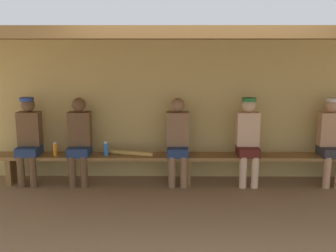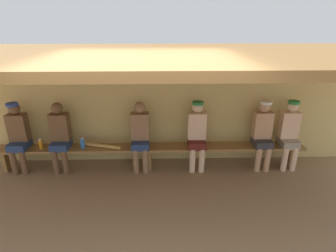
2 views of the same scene
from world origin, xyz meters
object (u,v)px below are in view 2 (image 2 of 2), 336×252
Objects in this scene: player_rightmost at (60,134)px; water_bottle_blue at (82,143)px; water_bottle_orange at (41,144)px; player_leftmost at (140,134)px; baseball_bat at (99,145)px; player_in_blue at (289,131)px; player_in_white at (263,132)px; player_shirtless_tan at (197,132)px; player_near_post at (18,134)px; bench at (149,150)px.

player_rightmost is 0.44m from water_bottle_blue.
player_leftmost is at bearing 1.41° from water_bottle_orange.
water_bottle_blue is (0.78, 0.01, 0.00)m from water_bottle_orange.
baseball_bat is at bearing 5.39° from water_bottle_blue.
player_in_blue is 3.95m from water_bottle_blue.
player_shirtless_tan is at bearing 180.00° from player_in_white.
water_bottle_blue is at bearing -1.58° from player_near_post.
player_in_blue is at bearing 16.21° from baseball_bat.
water_bottle_blue is (0.41, -0.03, -0.17)m from player_rightmost.
player_shirtless_tan reaches higher than water_bottle_blue.
player_shirtless_tan reaches higher than baseball_bat.
player_in_blue is at bearing 0.47° from water_bottle_blue.
water_bottle_blue is (-3.95, -0.03, -0.18)m from player_in_blue.
player_shirtless_tan is 6.26× the size of water_bottle_blue.
player_in_white is at bearing 0.54° from water_bottle_blue.
player_shirtless_tan is at bearing 16.27° from baseball_bat.
water_bottle_blue is at bearing -178.32° from player_leftmost.
player_in_white is at bearing 0.00° from player_shirtless_tan.
player_shirtless_tan is at bearing 0.00° from player_near_post.
water_bottle_blue is 0.32m from baseball_bat.
player_in_white is at bearing 0.00° from player_near_post.
baseball_bat is at bearing -179.78° from player_leftmost.
bench is at bearing -0.11° from player_rightmost.
baseball_bat is (1.09, 0.04, -0.07)m from water_bottle_orange.
player_near_post is 1.00× the size of player_in_blue.
water_bottle_orange is at bearing -179.36° from player_in_white.
player_shirtless_tan is (3.36, 0.00, 0.00)m from player_near_post.
water_bottle_orange is (-4.73, -0.05, -0.19)m from player_in_blue.
player_leftmost is 0.99× the size of player_in_blue.
player_near_post is 1.20m from water_bottle_blue.
player_leftmost is at bearing 16.38° from baseball_bat.
bench is 0.38m from player_leftmost.
player_shirtless_tan is at bearing 180.00° from player_in_blue.
player_near_post is 5.13m from player_in_blue.
player_rightmost reaches higher than water_bottle_blue.
water_bottle_blue is (1.19, -0.03, -0.18)m from player_near_post.
baseball_bat is (0.72, -0.00, -0.24)m from player_rightmost.
player_shirtless_tan is 2.18m from water_bottle_blue.
player_leftmost reaches higher than bench.
player_rightmost is 3.84m from player_in_white.
player_in_white reaches higher than bench.
player_in_white is (3.84, 0.00, 0.02)m from player_rightmost.
player_leftmost is 2.28m from player_near_post.
player_rightmost is at bearing 175.52° from water_bottle_blue.
player_near_post is at bearing 179.99° from player_leftmost.
water_bottle_orange is 1.09m from baseball_bat.
player_leftmost is 2.34m from player_in_white.
player_in_white reaches higher than player_rightmost.
player_rightmost is at bearing 7.13° from water_bottle_orange.
bench is at bearing -1.11° from player_leftmost.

